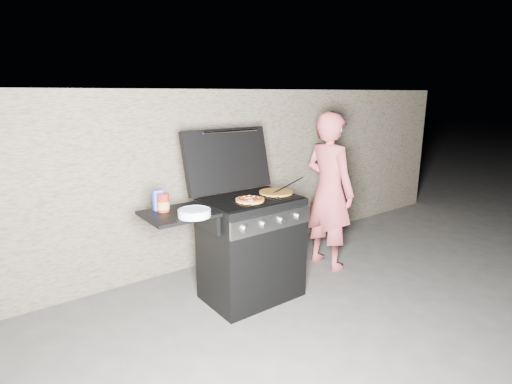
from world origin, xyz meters
TOP-DOWN VIEW (x-y plane):
  - ground at (0.00, 0.00)m, footprint 50.00×50.00m
  - stone_wall at (0.00, 1.05)m, footprint 8.00×0.35m
  - gas_grill at (-0.25, 0.00)m, footprint 1.34×0.79m
  - pizza_topped at (-0.07, -0.08)m, footprint 0.29×0.29m
  - pizza_plain at (0.26, -0.01)m, footprint 0.37×0.37m
  - sauce_jar at (-0.75, 0.09)m, footprint 0.11×0.11m
  - blue_carton at (-0.76, 0.15)m, footprint 0.07×0.04m
  - plate_stack at (-0.63, -0.17)m, footprint 0.24×0.24m
  - person at (1.03, 0.08)m, footprint 0.40×0.59m
  - tongs at (0.40, 0.00)m, footprint 0.47×0.10m

SIDE VIEW (x-z plane):
  - ground at x=0.00m, z-range 0.00..0.00m
  - gas_grill at x=-0.25m, z-range 0.00..0.91m
  - person at x=1.03m, z-range 0.00..1.59m
  - stone_wall at x=0.00m, z-range 0.00..1.80m
  - pizza_plain at x=0.26m, z-range 0.91..0.93m
  - pizza_topped at x=-0.07m, z-range 0.91..0.94m
  - plate_stack at x=-0.63m, z-range 0.90..0.96m
  - tongs at x=0.40m, z-range 0.91..1.01m
  - sauce_jar at x=-0.75m, z-range 0.90..1.04m
  - blue_carton at x=-0.76m, z-range 0.90..1.06m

